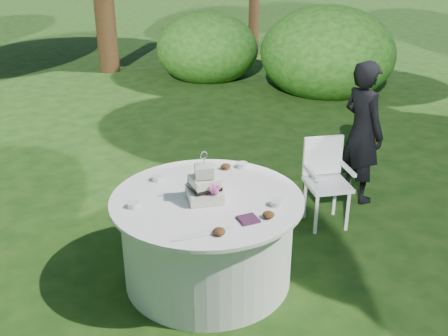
{
  "coord_description": "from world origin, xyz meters",
  "views": [
    {
      "loc": [
        -1.38,
        -3.48,
        2.7
      ],
      "look_at": [
        0.15,
        0.0,
        1.0
      ],
      "focal_mm": 42.0,
      "sensor_mm": 36.0,
      "label": 1
    }
  ],
  "objects": [
    {
      "name": "votives",
      "position": [
        0.03,
        0.16,
        0.79
      ],
      "size": [
        1.2,
        0.91,
        0.04
      ],
      "color": "silver",
      "rests_on": "table"
    },
    {
      "name": "chair",
      "position": [
        1.45,
        0.44,
        0.52
      ],
      "size": [
        0.48,
        0.48,
        0.88
      ],
      "color": "white",
      "rests_on": "ground"
    },
    {
      "name": "table",
      "position": [
        0.0,
        0.0,
        0.39
      ],
      "size": [
        1.56,
        1.56,
        0.77
      ],
      "color": "white",
      "rests_on": "ground"
    },
    {
      "name": "cake",
      "position": [
        -0.03,
        -0.03,
        0.88
      ],
      "size": [
        0.31,
        0.31,
        0.41
      ],
      "color": "beige",
      "rests_on": "table"
    },
    {
      "name": "petal_cups",
      "position": [
        0.17,
        -0.2,
        0.79
      ],
      "size": [
        0.59,
        1.1,
        0.05
      ],
      "color": "#562D16",
      "rests_on": "table"
    },
    {
      "name": "guest",
      "position": [
        2.08,
        0.74,
        0.77
      ],
      "size": [
        0.4,
        0.58,
        1.54
      ],
      "primitive_type": "imported",
      "rotation": [
        0.0,
        0.0,
        1.63
      ],
      "color": "black",
      "rests_on": "ground"
    },
    {
      "name": "napkins",
      "position": [
        0.14,
        -0.47,
        0.78
      ],
      "size": [
        0.14,
        0.14,
        0.02
      ],
      "primitive_type": "cube",
      "color": "#451D3B",
      "rests_on": "table"
    },
    {
      "name": "ground",
      "position": [
        0.0,
        0.0,
        0.0
      ],
      "size": [
        80.0,
        80.0,
        0.0
      ],
      "primitive_type": "plane",
      "color": "black",
      "rests_on": "ground"
    },
    {
      "name": "feather_plume",
      "position": [
        -0.24,
        -0.52,
        0.78
      ],
      "size": [
        0.48,
        0.07,
        0.01
      ],
      "primitive_type": "ellipsoid",
      "color": "silver",
      "rests_on": "table"
    }
  ]
}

